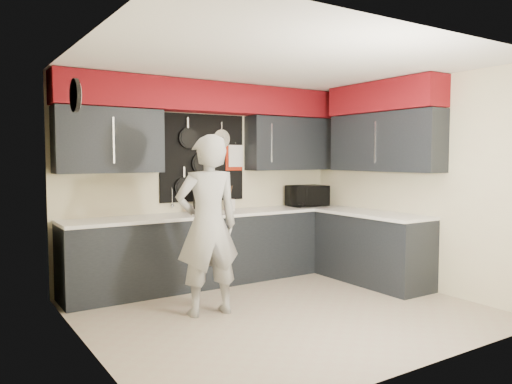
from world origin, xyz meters
TOP-DOWN VIEW (x-y plane):
  - ground at (0.00, 0.00)m, footprint 4.00×4.00m
  - back_wall_assembly at (0.01, 1.60)m, footprint 4.00×0.36m
  - right_wall_assembly at (1.85, 0.26)m, footprint 0.36×3.50m
  - left_wall_assembly at (-1.99, 0.02)m, footprint 0.05×3.50m
  - base_cabinets at (0.49, 1.13)m, footprint 3.95×2.20m
  - microwave at (1.50, 1.45)m, footprint 0.58×0.42m
  - knife_block at (0.01, 1.49)m, footprint 0.13×0.13m
  - utensil_crock at (0.25, 1.50)m, footprint 0.12×0.12m
  - coffee_maker at (-0.22, 1.40)m, footprint 0.20×0.24m
  - person at (-0.71, 0.33)m, footprint 0.73×0.52m

SIDE VIEW (x-z plane):
  - ground at x=0.00m, z-range 0.00..0.00m
  - base_cabinets at x=0.49m, z-range 0.00..0.92m
  - person at x=-0.71m, z-range 0.00..1.86m
  - utensil_crock at x=0.25m, z-range 0.92..1.08m
  - knife_block at x=0.01m, z-range 0.92..1.16m
  - microwave at x=1.50m, z-range 0.92..1.22m
  - coffee_maker at x=-0.22m, z-range 0.93..1.26m
  - left_wall_assembly at x=-1.99m, z-range 0.03..2.63m
  - right_wall_assembly at x=1.85m, z-range 0.64..3.24m
  - back_wall_assembly at x=0.01m, z-range 0.71..3.31m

